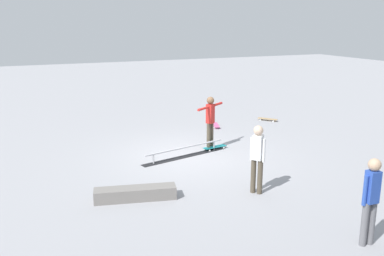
{
  "coord_description": "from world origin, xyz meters",
  "views": [
    {
      "loc": [
        4.87,
        11.17,
        3.95
      ],
      "look_at": [
        0.22,
        0.56,
        1.0
      ],
      "focal_mm": 39.58,
      "sensor_mm": 36.0,
      "label": 1
    }
  ],
  "objects_px": {
    "grind_rail": "(185,152)",
    "bystander_blue_shirt": "(371,197)",
    "skater_main": "(210,119)",
    "loose_skateboard_pink": "(216,125)",
    "bystander_white_shirt": "(257,155)",
    "loose_skateboard_natural": "(268,119)",
    "skate_ledge": "(135,194)",
    "skateboard_main": "(215,147)"
  },
  "relations": [
    {
      "from": "skate_ledge",
      "to": "skateboard_main",
      "type": "distance_m",
      "value": 4.36
    },
    {
      "from": "grind_rail",
      "to": "bystander_blue_shirt",
      "type": "distance_m",
      "value": 6.17
    },
    {
      "from": "skate_ledge",
      "to": "loose_skateboard_pink",
      "type": "height_order",
      "value": "skate_ledge"
    },
    {
      "from": "skate_ledge",
      "to": "loose_skateboard_natural",
      "type": "bearing_deg",
      "value": -142.86
    },
    {
      "from": "bystander_white_shirt",
      "to": "bystander_blue_shirt",
      "type": "height_order",
      "value": "bystander_blue_shirt"
    },
    {
      "from": "skateboard_main",
      "to": "bystander_white_shirt",
      "type": "bearing_deg",
      "value": -109.91
    },
    {
      "from": "bystander_white_shirt",
      "to": "loose_skateboard_natural",
      "type": "bearing_deg",
      "value": -73.9
    },
    {
      "from": "grind_rail",
      "to": "skater_main",
      "type": "height_order",
      "value": "skater_main"
    },
    {
      "from": "skateboard_main",
      "to": "bystander_white_shirt",
      "type": "distance_m",
      "value": 3.67
    },
    {
      "from": "grind_rail",
      "to": "loose_skateboard_pink",
      "type": "relative_size",
      "value": 3.54
    },
    {
      "from": "grind_rail",
      "to": "bystander_white_shirt",
      "type": "height_order",
      "value": "bystander_white_shirt"
    },
    {
      "from": "bystander_blue_shirt",
      "to": "loose_skateboard_pink",
      "type": "relative_size",
      "value": 2.0
    },
    {
      "from": "bystander_white_shirt",
      "to": "loose_skateboard_natural",
      "type": "xyz_separation_m",
      "value": [
        -4.4,
        -6.16,
        -0.85
      ]
    },
    {
      "from": "skater_main",
      "to": "skateboard_main",
      "type": "bearing_deg",
      "value": -64.18
    },
    {
      "from": "skate_ledge",
      "to": "bystander_white_shirt",
      "type": "bearing_deg",
      "value": 164.15
    },
    {
      "from": "skateboard_main",
      "to": "loose_skateboard_pink",
      "type": "relative_size",
      "value": 1.0
    },
    {
      "from": "skater_main",
      "to": "skateboard_main",
      "type": "height_order",
      "value": "skater_main"
    },
    {
      "from": "skateboard_main",
      "to": "loose_skateboard_pink",
      "type": "bearing_deg",
      "value": 53.66
    },
    {
      "from": "skateboard_main",
      "to": "bystander_white_shirt",
      "type": "relative_size",
      "value": 0.5
    },
    {
      "from": "bystander_blue_shirt",
      "to": "skater_main",
      "type": "bearing_deg",
      "value": -86.36
    },
    {
      "from": "loose_skateboard_pink",
      "to": "loose_skateboard_natural",
      "type": "distance_m",
      "value": 2.39
    },
    {
      "from": "bystander_blue_shirt",
      "to": "loose_skateboard_natural",
      "type": "height_order",
      "value": "bystander_blue_shirt"
    },
    {
      "from": "loose_skateboard_pink",
      "to": "loose_skateboard_natural",
      "type": "xyz_separation_m",
      "value": [
        -2.39,
        -0.06,
        0.0
      ]
    },
    {
      "from": "skater_main",
      "to": "loose_skateboard_pink",
      "type": "distance_m",
      "value": 3.04
    },
    {
      "from": "grind_rail",
      "to": "skateboard_main",
      "type": "distance_m",
      "value": 1.19
    },
    {
      "from": "grind_rail",
      "to": "skater_main",
      "type": "distance_m",
      "value": 1.37
    },
    {
      "from": "bystander_blue_shirt",
      "to": "loose_skateboard_natural",
      "type": "bearing_deg",
      "value": -109.62
    },
    {
      "from": "skate_ledge",
      "to": "skateboard_main",
      "type": "xyz_separation_m",
      "value": [
        -3.39,
        -2.74,
        -0.07
      ]
    },
    {
      "from": "grind_rail",
      "to": "bystander_blue_shirt",
      "type": "bearing_deg",
      "value": 86.57
    },
    {
      "from": "loose_skateboard_natural",
      "to": "loose_skateboard_pink",
      "type": "bearing_deg",
      "value": -127.64
    },
    {
      "from": "loose_skateboard_pink",
      "to": "loose_skateboard_natural",
      "type": "height_order",
      "value": "same"
    },
    {
      "from": "bystander_white_shirt",
      "to": "loose_skateboard_natural",
      "type": "distance_m",
      "value": 7.62
    },
    {
      "from": "grind_rail",
      "to": "skate_ledge",
      "type": "bearing_deg",
      "value": 34.1
    },
    {
      "from": "skate_ledge",
      "to": "loose_skateboard_natural",
      "type": "xyz_separation_m",
      "value": [
        -7.12,
        -5.39,
        -0.07
      ]
    },
    {
      "from": "skater_main",
      "to": "skateboard_main",
      "type": "distance_m",
      "value": 0.92
    },
    {
      "from": "bystander_white_shirt",
      "to": "bystander_blue_shirt",
      "type": "relative_size",
      "value": 1.0
    },
    {
      "from": "skater_main",
      "to": "loose_skateboard_natural",
      "type": "relative_size",
      "value": 2.25
    },
    {
      "from": "bystander_blue_shirt",
      "to": "loose_skateboard_natural",
      "type": "distance_m",
      "value": 9.82
    },
    {
      "from": "skateboard_main",
      "to": "loose_skateboard_natural",
      "type": "height_order",
      "value": "same"
    },
    {
      "from": "grind_rail",
      "to": "skate_ledge",
      "type": "height_order",
      "value": "grind_rail"
    },
    {
      "from": "grind_rail",
      "to": "loose_skateboard_pink",
      "type": "distance_m",
      "value": 3.82
    },
    {
      "from": "bystander_white_shirt",
      "to": "loose_skateboard_pink",
      "type": "xyz_separation_m",
      "value": [
        -2.01,
        -6.1,
        -0.85
      ]
    }
  ]
}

